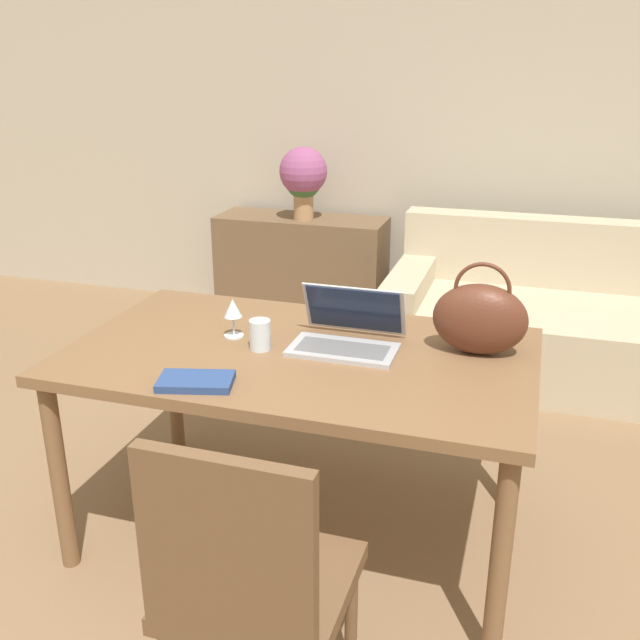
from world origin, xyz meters
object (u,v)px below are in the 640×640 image
(handbag, at_px, (480,318))
(flower_vase, at_px, (303,176))
(couch, at_px, (564,326))
(wine_glass, at_px, (233,311))
(laptop, at_px, (348,330))
(drinking_glass, at_px, (260,335))
(chair, at_px, (250,582))

(handbag, xyz_separation_m, flower_vase, (-1.29, 1.99, 0.11))
(couch, relative_size, wine_glass, 13.57)
(wine_glass, xyz_separation_m, handbag, (0.85, 0.11, 0.03))
(laptop, relative_size, wine_glass, 2.56)
(laptop, height_order, drinking_glass, laptop)
(couch, bearing_deg, laptop, -114.45)
(chair, distance_m, laptop, 1.00)
(couch, relative_size, laptop, 5.29)
(drinking_glass, height_order, handbag, handbag)
(drinking_glass, bearing_deg, chair, -70.32)
(laptop, bearing_deg, wine_glass, -173.58)
(couch, height_order, wine_glass, wine_glass)
(flower_vase, bearing_deg, chair, -73.87)
(drinking_glass, bearing_deg, flower_vase, 104.74)
(drinking_glass, distance_m, wine_glass, 0.16)
(chair, bearing_deg, handbag, 67.95)
(chair, bearing_deg, wine_glass, 115.94)
(wine_glass, distance_m, flower_vase, 2.15)
(drinking_glass, bearing_deg, handbag, 14.46)
(handbag, height_order, flower_vase, flower_vase)
(handbag, bearing_deg, laptop, -172.42)
(chair, relative_size, handbag, 2.88)
(wine_glass, bearing_deg, chair, -64.64)
(laptop, bearing_deg, flower_vase, 112.57)
(chair, distance_m, wine_glass, 1.06)
(couch, distance_m, handbag, 1.82)
(chair, relative_size, drinking_glass, 8.77)
(chair, height_order, drinking_glass, chair)
(laptop, bearing_deg, drinking_glass, -155.55)
(couch, distance_m, wine_glass, 2.23)
(chair, xyz_separation_m, handbag, (0.42, 1.02, 0.37))
(laptop, distance_m, handbag, 0.45)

